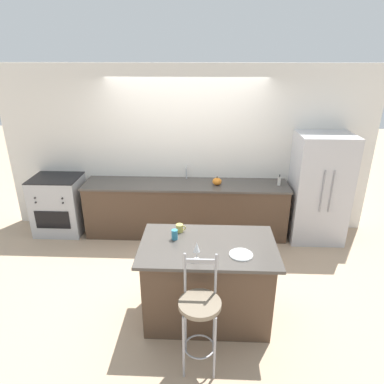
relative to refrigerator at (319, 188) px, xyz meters
The scene contains 14 objects.
ground_plane 2.29m from the refrigerator, behind, with size 18.00×18.00×0.00m, color tan.
wall_back 2.19m from the refrigerator, behind, with size 6.00×0.07×2.70m.
back_counter 2.14m from the refrigerator, behind, with size 3.27×0.67×0.90m.
sink_faucet 2.12m from the refrigerator, behind, with size 0.02×0.13×0.22m.
kitchen_island 2.62m from the refrigerator, 132.36° to the right, with size 1.46×0.90×0.95m.
refrigerator is the anchor object (origin of this frame).
oven_range 4.23m from the refrigerator, behind, with size 0.77×0.66×0.97m.
bar_stool_near 3.17m from the refrigerator, 125.04° to the right, with size 0.39×0.39×1.18m.
dinner_plate 2.53m from the refrigerator, 123.94° to the right, with size 0.24×0.24×0.02m.
wine_glass 2.89m from the refrigerator, 130.24° to the right, with size 0.07×0.07×0.19m.
coffee_mug 2.64m from the refrigerator, 141.59° to the right, with size 0.11×0.08×0.09m.
tumbler_cup 2.78m from the refrigerator, 139.42° to the right, with size 0.07×0.07×0.11m.
pumpkin_decoration 1.60m from the refrigerator, behind, with size 0.15×0.15×0.14m.
soap_bottle 0.63m from the refrigerator, behind, with size 0.05×0.05×0.17m.
Camera 1 is at (0.32, -4.74, 2.86)m, focal length 32.00 mm.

